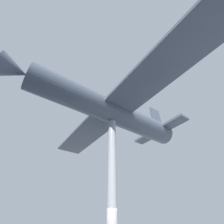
# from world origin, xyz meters

# --- Properties ---
(support_pylon_central) EXTENTS (0.47, 0.47, 7.35)m
(support_pylon_central) POSITION_xyz_m (0.00, 0.00, 3.67)
(support_pylon_central) COLOR #B7B7BC
(support_pylon_central) RESTS_ON ground_plane
(suspended_airplane) EXTENTS (15.95, 12.76, 3.27)m
(suspended_airplane) POSITION_xyz_m (0.04, 0.22, 8.18)
(suspended_airplane) COLOR #4C5666
(suspended_airplane) RESTS_ON support_pylon_central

